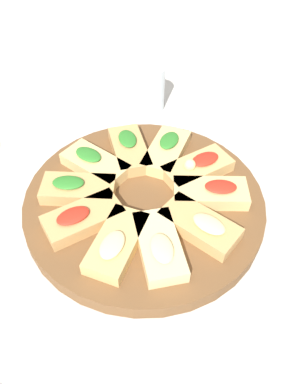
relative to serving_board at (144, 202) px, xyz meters
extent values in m
plane|color=beige|center=(0.00, 0.00, -0.01)|extent=(3.00, 3.00, 0.00)
cylinder|color=brown|center=(0.00, 0.00, 0.00)|extent=(0.38, 0.38, 0.03)
cube|color=tan|center=(-0.10, -0.02, 0.02)|extent=(0.12, 0.08, 0.02)
ellipsoid|color=red|center=(-0.11, -0.02, 0.04)|extent=(0.05, 0.04, 0.01)
cube|color=tan|center=(-0.07, -0.08, 0.02)|extent=(0.11, 0.12, 0.02)
ellipsoid|color=beige|center=(-0.07, -0.09, 0.04)|extent=(0.05, 0.06, 0.01)
cube|color=#E5C689|center=(-0.01, -0.10, 0.02)|extent=(0.07, 0.12, 0.02)
ellipsoid|color=beige|center=(-0.01, -0.12, 0.04)|extent=(0.04, 0.05, 0.01)
cube|color=tan|center=(0.05, -0.09, 0.02)|extent=(0.11, 0.12, 0.02)
ellipsoid|color=beige|center=(0.06, -0.10, 0.04)|extent=(0.05, 0.06, 0.01)
cube|color=#DBB775|center=(0.10, -0.03, 0.02)|extent=(0.13, 0.09, 0.02)
ellipsoid|color=red|center=(0.11, -0.04, 0.04)|extent=(0.06, 0.04, 0.01)
cube|color=tan|center=(0.10, 0.02, 0.02)|extent=(0.12, 0.08, 0.02)
ellipsoid|color=red|center=(0.11, 0.03, 0.04)|extent=(0.05, 0.04, 0.01)
sphere|color=beige|center=(0.08, 0.02, 0.04)|extent=(0.02, 0.02, 0.02)
cube|color=#DBB775|center=(0.07, 0.08, 0.02)|extent=(0.11, 0.12, 0.02)
ellipsoid|color=#2D7A28|center=(0.08, 0.09, 0.04)|extent=(0.05, 0.06, 0.01)
cube|color=tan|center=(0.01, 0.10, 0.02)|extent=(0.06, 0.12, 0.02)
ellipsoid|color=#2D7A28|center=(0.01, 0.12, 0.04)|extent=(0.03, 0.05, 0.01)
cube|color=#DBB775|center=(-0.06, 0.09, 0.02)|extent=(0.11, 0.12, 0.02)
ellipsoid|color=#2D7A28|center=(-0.06, 0.10, 0.04)|extent=(0.05, 0.06, 0.01)
cube|color=tan|center=(-0.10, 0.04, 0.02)|extent=(0.13, 0.09, 0.02)
ellipsoid|color=#2D7A28|center=(-0.11, 0.04, 0.04)|extent=(0.06, 0.05, 0.01)
cylinder|color=white|center=(0.28, 0.25, -0.01)|extent=(0.18, 0.18, 0.01)
torus|color=white|center=(0.28, 0.25, 0.00)|extent=(0.18, 0.18, 0.01)
cylinder|color=silver|center=(0.10, 0.26, 0.03)|extent=(0.06, 0.06, 0.09)
camera|label=1|loc=(-0.13, -0.37, 0.45)|focal=35.00mm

